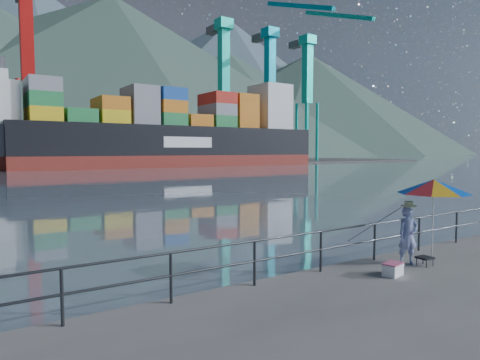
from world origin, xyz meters
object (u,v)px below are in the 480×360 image
object	(u,v)px
fisherman	(408,236)
beach_umbrella	(434,187)
container_ship	(184,136)
cooler_bag	(393,270)

from	to	relation	value
fisherman	beach_umbrella	xyz separation A→B (m)	(0.59, -0.31, 1.29)
fisherman	beach_umbrella	bearing A→B (deg)	-8.43
fisherman	beach_umbrella	size ratio (longest dim) A/B	0.68
container_ship	fisherman	bearing A→B (deg)	-111.60
fisherman	container_ship	world-z (taller)	container_ship
beach_umbrella	cooler_bag	world-z (taller)	beach_umbrella
beach_umbrella	cooler_bag	bearing A→B (deg)	-176.00
beach_umbrella	container_ship	distance (m)	76.85
fisherman	beach_umbrella	distance (m)	1.45
fisherman	beach_umbrella	world-z (taller)	beach_umbrella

